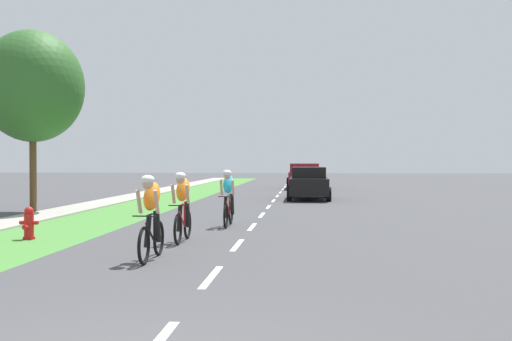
{
  "coord_description": "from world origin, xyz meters",
  "views": [
    {
      "loc": [
        1.49,
        -4.39,
        1.84
      ],
      "look_at": [
        -0.86,
        23.0,
        1.37
      ],
      "focal_mm": 41.24,
      "sensor_mm": 36.0,
      "label": 1
    }
  ],
  "objects_px": {
    "pickup_maroon": "(304,176)",
    "sedan_black": "(309,183)",
    "cyclist_lead": "(151,216)",
    "cyclist_trailing": "(183,206)",
    "cyclist_distant": "(228,197)",
    "fire_hydrant_red": "(29,223)",
    "street_tree_near": "(33,87)"
  },
  "relations": [
    {
      "from": "pickup_maroon",
      "to": "sedan_black",
      "type": "bearing_deg",
      "value": -88.69
    },
    {
      "from": "cyclist_lead",
      "to": "cyclist_trailing",
      "type": "relative_size",
      "value": 1.0
    },
    {
      "from": "cyclist_distant",
      "to": "sedan_black",
      "type": "xyz_separation_m",
      "value": [
        2.29,
        11.57,
        -0.04
      ]
    },
    {
      "from": "cyclist_lead",
      "to": "cyclist_trailing",
      "type": "height_order",
      "value": "same"
    },
    {
      "from": "cyclist_lead",
      "to": "cyclist_trailing",
      "type": "xyz_separation_m",
      "value": [
        0.06,
        2.45,
        0.0
      ]
    },
    {
      "from": "fire_hydrant_red",
      "to": "cyclist_trailing",
      "type": "relative_size",
      "value": 0.44
    },
    {
      "from": "fire_hydrant_red",
      "to": "cyclist_distant",
      "type": "distance_m",
      "value": 5.28
    },
    {
      "from": "fire_hydrant_red",
      "to": "sedan_black",
      "type": "xyz_separation_m",
      "value": [
        6.56,
        14.65,
        0.4
      ]
    },
    {
      "from": "fire_hydrant_red",
      "to": "cyclist_lead",
      "type": "bearing_deg",
      "value": -35.48
    },
    {
      "from": "cyclist_lead",
      "to": "cyclist_trailing",
      "type": "bearing_deg",
      "value": 88.49
    },
    {
      "from": "cyclist_lead",
      "to": "fire_hydrant_red",
      "type": "bearing_deg",
      "value": 144.52
    },
    {
      "from": "cyclist_trailing",
      "to": "street_tree_near",
      "type": "relative_size",
      "value": 0.27
    },
    {
      "from": "cyclist_trailing",
      "to": "cyclist_lead",
      "type": "bearing_deg",
      "value": -91.51
    },
    {
      "from": "sedan_black",
      "to": "street_tree_near",
      "type": "bearing_deg",
      "value": -141.39
    },
    {
      "from": "sedan_black",
      "to": "street_tree_near",
      "type": "xyz_separation_m",
      "value": [
        -9.75,
        -7.79,
        3.68
      ]
    },
    {
      "from": "fire_hydrant_red",
      "to": "pickup_maroon",
      "type": "bearing_deg",
      "value": 75.91
    },
    {
      "from": "cyclist_trailing",
      "to": "fire_hydrant_red",
      "type": "bearing_deg",
      "value": 178.23
    },
    {
      "from": "pickup_maroon",
      "to": "fire_hydrant_red",
      "type": "bearing_deg",
      "value": -104.09
    },
    {
      "from": "sedan_black",
      "to": "fire_hydrant_red",
      "type": "bearing_deg",
      "value": -114.12
    },
    {
      "from": "cyclist_lead",
      "to": "pickup_maroon",
      "type": "xyz_separation_m",
      "value": [
        2.72,
        27.74,
        0.02
      ]
    },
    {
      "from": "sedan_black",
      "to": "pickup_maroon",
      "type": "distance_m",
      "value": 10.54
    },
    {
      "from": "pickup_maroon",
      "to": "cyclist_distant",
      "type": "bearing_deg",
      "value": -95.29
    },
    {
      "from": "fire_hydrant_red",
      "to": "pickup_maroon",
      "type": "relative_size",
      "value": 0.15
    },
    {
      "from": "fire_hydrant_red",
      "to": "cyclist_trailing",
      "type": "bearing_deg",
      "value": -1.77
    },
    {
      "from": "cyclist_lead",
      "to": "street_tree_near",
      "type": "distance_m",
      "value": 12.17
    },
    {
      "from": "cyclist_distant",
      "to": "street_tree_near",
      "type": "xyz_separation_m",
      "value": [
        -7.47,
        3.79,
        3.63
      ]
    },
    {
      "from": "cyclist_trailing",
      "to": "pickup_maroon",
      "type": "distance_m",
      "value": 25.43
    },
    {
      "from": "cyclist_distant",
      "to": "sedan_black",
      "type": "bearing_deg",
      "value": 78.82
    },
    {
      "from": "fire_hydrant_red",
      "to": "cyclist_lead",
      "type": "relative_size",
      "value": 0.44
    },
    {
      "from": "fire_hydrant_red",
      "to": "sedan_black",
      "type": "height_order",
      "value": "sedan_black"
    },
    {
      "from": "cyclist_lead",
      "to": "cyclist_distant",
      "type": "bearing_deg",
      "value": 83.15
    },
    {
      "from": "cyclist_distant",
      "to": "street_tree_near",
      "type": "relative_size",
      "value": 0.27
    }
  ]
}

